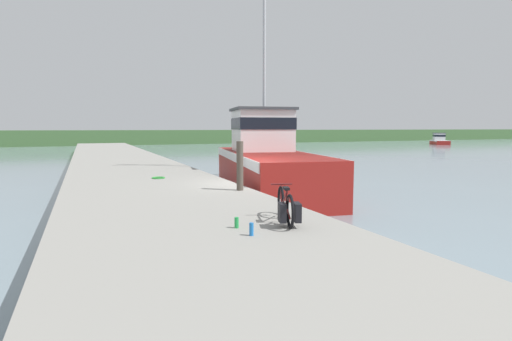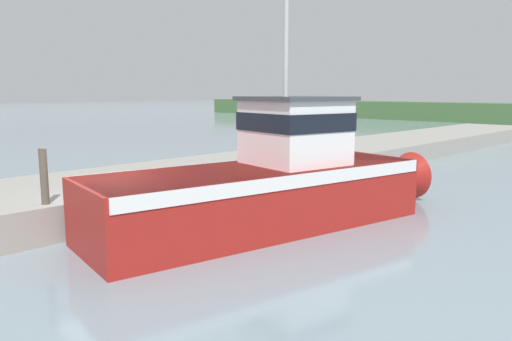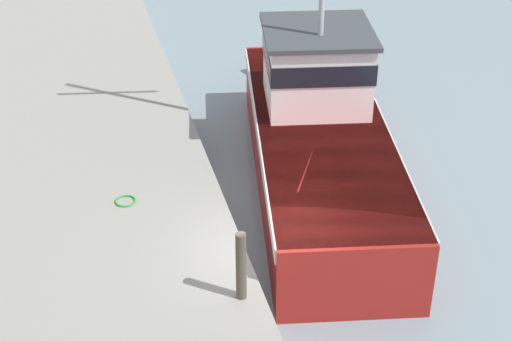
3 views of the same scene
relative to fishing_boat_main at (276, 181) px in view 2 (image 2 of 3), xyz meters
name	(u,v)px [view 2 (image 2 of 3)]	position (x,y,z in m)	size (l,w,h in m)	color
ground_plane	(111,239)	(-2.24, -4.12, -1.34)	(320.00, 320.00, 0.00)	gray
dock_pier	(55,202)	(-5.57, -4.12, -0.84)	(5.38, 80.00, 1.00)	gray
fishing_boat_main	(276,181)	(0.00, 0.00, 0.00)	(4.96, 12.12, 10.83)	maroon
mooring_post	(44,177)	(-3.31, -5.36, 0.39)	(0.20, 0.20, 1.46)	#51473D
hose_coil	(135,177)	(-5.07, -1.54, -0.32)	(0.48, 0.48, 0.04)	green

